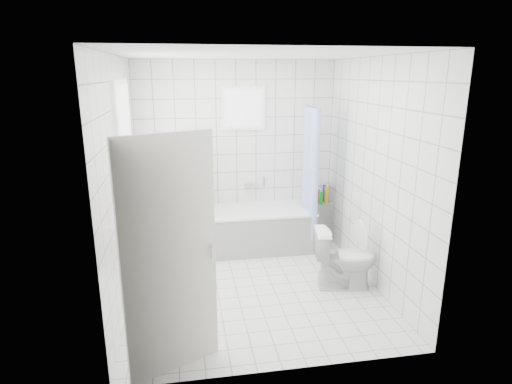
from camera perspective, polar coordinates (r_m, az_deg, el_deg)
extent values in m
plane|color=white|center=(5.15, -0.27, -12.42)|extent=(3.00, 3.00, 0.00)
plane|color=white|center=(4.55, -0.32, 17.86)|extent=(3.00, 3.00, 0.00)
cube|color=white|center=(6.14, -2.59, 5.05)|extent=(2.80, 0.02, 2.60)
cube|color=white|center=(3.28, 4.01, -4.40)|extent=(2.80, 0.02, 2.60)
cube|color=white|center=(4.67, -17.49, 1.00)|extent=(0.02, 3.00, 2.60)
cube|color=white|center=(5.10, 15.44, 2.34)|extent=(0.02, 3.00, 2.60)
cube|color=white|center=(4.90, -16.81, 5.29)|extent=(0.01, 0.90, 1.40)
cube|color=white|center=(6.02, -1.65, 11.10)|extent=(0.50, 0.01, 0.50)
cube|color=white|center=(5.07, -15.65, -2.93)|extent=(0.18, 1.02, 0.08)
cube|color=silver|center=(3.48, -11.37, -8.75)|extent=(0.74, 0.38, 2.00)
cube|color=white|center=(6.07, -1.08, -5.12)|extent=(1.80, 0.75, 0.55)
cube|color=white|center=(5.97, -1.09, -2.51)|extent=(1.82, 0.77, 0.03)
cube|color=white|center=(5.81, -10.57, -1.39)|extent=(0.15, 0.85, 1.50)
cube|color=white|center=(6.56, 8.67, -3.69)|extent=(0.40, 0.24, 0.55)
imported|color=white|center=(5.09, 11.74, -8.68)|extent=(0.76, 0.51, 0.71)
cylinder|color=silver|center=(5.86, 7.28, 11.35)|extent=(0.02, 0.80, 0.02)
cube|color=silver|center=(6.22, -0.66, 0.97)|extent=(0.18, 0.06, 0.06)
imported|color=#B259A0|center=(5.34, -15.32, -0.48)|extent=(0.10, 0.10, 0.18)
imported|color=white|center=(5.00, -15.67, -1.75)|extent=(0.13, 0.13, 0.16)
imported|color=#31DCCE|center=(4.83, -15.89, -2.04)|extent=(0.13, 0.13, 0.21)
imported|color=silver|center=(5.14, -15.56, -0.54)|extent=(0.14, 0.14, 0.29)
imported|color=#C44C68|center=(4.68, -16.10, -2.09)|extent=(0.16, 0.16, 0.30)
cylinder|color=#189421|center=(6.34, 8.66, -0.80)|extent=(0.06, 0.06, 0.20)
cylinder|color=gold|center=(6.38, 9.40, -0.45)|extent=(0.06, 0.06, 0.26)
cylinder|color=#1B29DF|center=(6.49, 9.14, -0.14)|extent=(0.06, 0.06, 0.27)
cylinder|color=#B81533|center=(6.43, 8.23, -0.56)|extent=(0.06, 0.06, 0.20)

